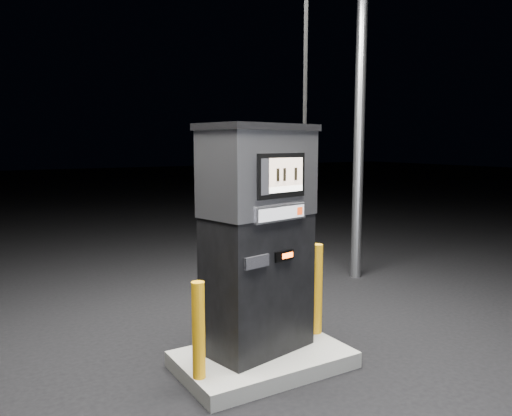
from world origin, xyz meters
TOP-DOWN VIEW (x-y plane):
  - ground at (0.00, 0.00)m, footprint 80.00×80.00m
  - pump_island at (0.00, 0.00)m, footprint 1.60×1.00m
  - fuel_dispenser at (0.01, 0.10)m, footprint 1.24×0.84m
  - bollard_left at (-0.74, -0.16)m, footprint 0.14×0.14m
  - bollard_right at (0.74, 0.14)m, footprint 0.14×0.14m

SIDE VIEW (x-z plane):
  - ground at x=0.00m, z-range 0.00..0.00m
  - pump_island at x=0.00m, z-range 0.00..0.15m
  - bollard_left at x=-0.74m, z-range 0.15..0.99m
  - bollard_right at x=0.74m, z-range 0.15..1.10m
  - fuel_dispenser at x=0.01m, z-range -0.98..3.49m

